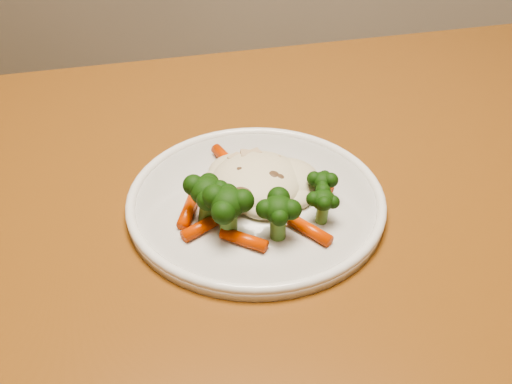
% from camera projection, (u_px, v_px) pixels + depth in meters
% --- Properties ---
extents(dining_table, '(1.50, 1.25, 0.75)m').
position_uv_depth(dining_table, '(201.00, 326.00, 0.65)').
color(dining_table, brown).
rests_on(dining_table, ground).
extents(plate, '(0.26, 0.26, 0.01)m').
position_uv_depth(plate, '(256.00, 203.00, 0.65)').
color(plate, white).
rests_on(plate, dining_table).
extents(meal, '(0.15, 0.16, 0.05)m').
position_uv_depth(meal, '(255.00, 189.00, 0.63)').
color(meal, beige).
rests_on(meal, plate).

